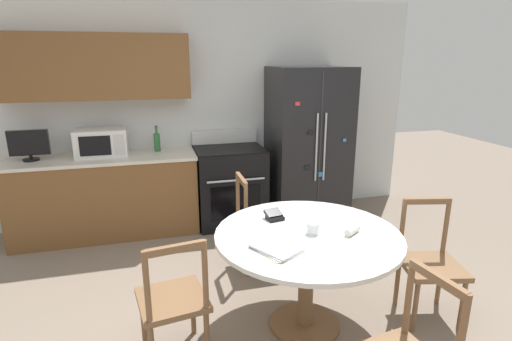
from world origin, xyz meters
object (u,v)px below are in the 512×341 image
object	(u,v)px
refrigerator	(308,144)
dining_chair_right	(430,264)
oven_range	(230,185)
counter_bottle	(157,142)
wallet	(274,216)
countertop_tv	(29,144)
dining_chair_left	(173,301)
dining_chair_far	(258,223)
candle_glass	(313,229)
microwave	(102,142)

from	to	relation	value
refrigerator	dining_chair_right	xyz separation A→B (m)	(0.13, -2.15, -0.48)
oven_range	counter_bottle	distance (m)	0.98
oven_range	counter_bottle	size ratio (longest dim) A/B	3.71
refrigerator	wallet	distance (m)	1.99
counter_bottle	wallet	bearing A→B (deg)	-67.48
countertop_tv	dining_chair_left	distance (m)	2.63
countertop_tv	dining_chair_far	distance (m)	2.51
countertop_tv	dining_chair_right	bearing A→B (deg)	-34.91
candle_glass	wallet	bearing A→B (deg)	120.33
oven_range	dining_chair_far	bearing A→B (deg)	-87.81
countertop_tv	dining_chair_right	world-z (taller)	countertop_tv
counter_bottle	dining_chair_right	world-z (taller)	counter_bottle
dining_chair_far	candle_glass	world-z (taller)	dining_chair_far
refrigerator	counter_bottle	bearing A→B (deg)	173.98
dining_chair_far	counter_bottle	bearing A→B (deg)	-145.37
microwave	dining_chair_right	bearing A→B (deg)	-42.26
microwave	counter_bottle	bearing A→B (deg)	7.16
oven_range	wallet	xyz separation A→B (m)	(-0.01, -1.78, 0.31)
dining_chair_left	candle_glass	world-z (taller)	dining_chair_left
oven_range	microwave	distance (m)	1.51
dining_chair_far	dining_chair_right	distance (m)	1.50
refrigerator	dining_chair_far	bearing A→B (deg)	-130.32
countertop_tv	dining_chair_left	bearing A→B (deg)	-59.91
oven_range	countertop_tv	xyz separation A→B (m)	(-2.09, 0.03, 0.60)
countertop_tv	dining_chair_far	xyz separation A→B (m)	(2.14, -1.16, -0.64)
dining_chair_far	oven_range	bearing A→B (deg)	-177.15
refrigerator	counter_bottle	xyz separation A→B (m)	(-1.77, 0.19, 0.09)
refrigerator	wallet	size ratio (longest dim) A/B	12.51
dining_chair_left	candle_glass	size ratio (longest dim) A/B	10.04
dining_chair_far	dining_chair_right	bearing A→B (deg)	45.19
oven_range	microwave	xyz separation A→B (m)	(-1.39, 0.07, 0.58)
dining_chair_right	candle_glass	bearing A→B (deg)	6.96
countertop_tv	wallet	xyz separation A→B (m)	(2.08, -1.81, -0.29)
microwave	candle_glass	distance (m)	2.68
counter_bottle	candle_glass	size ratio (longest dim) A/B	3.24
counter_bottle	dining_chair_right	bearing A→B (deg)	-50.80
microwave	wallet	xyz separation A→B (m)	(1.38, -1.84, -0.27)
candle_glass	oven_range	bearing A→B (deg)	94.65
microwave	dining_chair_far	xyz separation A→B (m)	(1.44, -1.19, -0.61)
oven_range	refrigerator	bearing A→B (deg)	-2.78
counter_bottle	oven_range	bearing A→B (deg)	-9.81
dining_chair_right	refrigerator	bearing A→B (deg)	-73.33
counter_bottle	dining_chair_far	bearing A→B (deg)	-56.03
countertop_tv	counter_bottle	world-z (taller)	countertop_tv
countertop_tv	microwave	bearing A→B (deg)	2.95
microwave	candle_glass	xyz separation A→B (m)	(1.56, -2.16, -0.26)
refrigerator	dining_chair_right	distance (m)	2.20
refrigerator	dining_chair_left	world-z (taller)	refrigerator
oven_range	dining_chair_left	world-z (taller)	oven_range
oven_range	dining_chair_far	xyz separation A→B (m)	(0.04, -1.13, -0.03)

